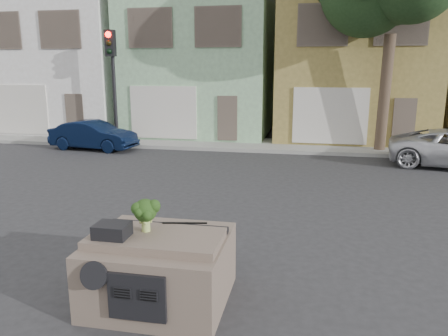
% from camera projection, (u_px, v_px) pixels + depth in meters
% --- Properties ---
extents(ground_plane, '(120.00, 120.00, 0.00)m').
position_uv_depth(ground_plane, '(207.00, 230.00, 9.59)').
color(ground_plane, '#303033').
rests_on(ground_plane, ground).
extents(sidewalk, '(40.00, 3.00, 0.15)m').
position_uv_depth(sidewalk, '(261.00, 145.00, 19.60)').
color(sidewalk, gray).
rests_on(sidewalk, ground).
extents(townhouse_white, '(7.20, 8.20, 7.55)m').
position_uv_depth(townhouse_white, '(77.00, 62.00, 24.68)').
color(townhouse_white, white).
rests_on(townhouse_white, ground).
extents(townhouse_mint, '(7.20, 8.20, 7.55)m').
position_uv_depth(townhouse_mint, '(205.00, 62.00, 23.25)').
color(townhouse_mint, '#94C294').
rests_on(townhouse_mint, ground).
extents(townhouse_tan, '(7.20, 8.20, 7.55)m').
position_uv_depth(townhouse_tan, '(351.00, 61.00, 21.83)').
color(townhouse_tan, olive).
rests_on(townhouse_tan, ground).
extents(navy_sedan, '(3.92, 1.76, 1.25)m').
position_uv_depth(navy_sedan, '(94.00, 149.00, 18.98)').
color(navy_sedan, '#0B1735').
rests_on(navy_sedan, ground).
extents(traffic_signal, '(0.40, 0.40, 5.10)m').
position_uv_depth(traffic_signal, '(113.00, 89.00, 19.32)').
color(traffic_signal, black).
rests_on(traffic_signal, ground).
extents(tree_near, '(4.40, 4.00, 8.50)m').
position_uv_depth(tree_near, '(388.00, 47.00, 17.04)').
color(tree_near, '#1E371A').
rests_on(tree_near, ground).
extents(car_dashboard, '(2.00, 1.80, 1.12)m').
position_uv_depth(car_dashboard, '(161.00, 266.00, 6.59)').
color(car_dashboard, '#6C5B4F').
rests_on(car_dashboard, ground).
extents(instrument_hump, '(0.48, 0.38, 0.20)m').
position_uv_depth(instrument_hump, '(112.00, 230.00, 6.22)').
color(instrument_hump, black).
rests_on(instrument_hump, car_dashboard).
extents(wiper_arm, '(0.69, 0.15, 0.02)m').
position_uv_depth(wiper_arm, '(185.00, 223.00, 6.78)').
color(wiper_arm, black).
rests_on(wiper_arm, car_dashboard).
extents(broccoli, '(0.49, 0.49, 0.51)m').
position_uv_depth(broccoli, '(145.00, 215.00, 6.41)').
color(broccoli, '#1D3611').
rests_on(broccoli, car_dashboard).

